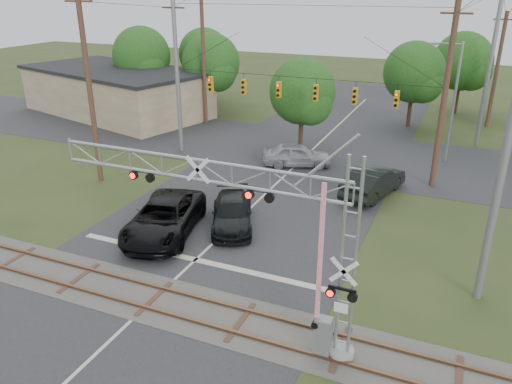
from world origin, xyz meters
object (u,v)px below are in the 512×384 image
at_px(traffic_signal_span, 310,89).
at_px(commercial_building, 116,91).
at_px(sedan_silver, 297,155).
at_px(car_dark, 232,213).
at_px(pickup_black, 164,218).
at_px(crossing_gantry, 252,222).
at_px(streetlight, 452,97).

xyz_separation_m(traffic_signal_span, commercial_building, (-22.97, 8.32, -3.43)).
bearing_deg(sedan_silver, car_dark, 158.64).
bearing_deg(pickup_black, traffic_signal_span, 59.51).
height_order(pickup_black, car_dark, pickup_black).
xyz_separation_m(traffic_signal_span, car_dark, (-0.91, -10.44, -4.94)).
distance_m(crossing_gantry, streetlight, 24.48).
xyz_separation_m(car_dark, streetlight, (9.78, 16.01, 4.07)).
bearing_deg(crossing_gantry, streetlight, 77.92).
bearing_deg(sedan_silver, pickup_black, 146.28).
bearing_deg(commercial_building, pickup_black, -32.12).
relative_size(pickup_black, streetlight, 0.77).
relative_size(traffic_signal_span, commercial_building, 0.91).
distance_m(sedan_silver, streetlight, 11.79).
bearing_deg(streetlight, crossing_gantry, -102.08).
bearing_deg(car_dark, traffic_signal_span, 60.22).
bearing_deg(sedan_silver, traffic_signal_span, -126.98).
bearing_deg(pickup_black, commercial_building, 118.42).
relative_size(car_dark, streetlight, 0.61).
bearing_deg(pickup_black, car_dark, 24.41).
distance_m(pickup_black, streetlight, 22.56).
height_order(pickup_black, streetlight, streetlight).
relative_size(crossing_gantry, commercial_building, 0.55).
bearing_deg(streetlight, pickup_black, -124.66).
bearing_deg(pickup_black, crossing_gantry, -50.99).
height_order(traffic_signal_span, car_dark, traffic_signal_span).
distance_m(pickup_black, commercial_building, 28.50).
height_order(crossing_gantry, pickup_black, crossing_gantry).
relative_size(commercial_building, streetlight, 2.46).
distance_m(pickup_black, car_dark, 3.64).
xyz_separation_m(crossing_gantry, streetlight, (5.12, 23.94, 0.15)).
bearing_deg(commercial_building, sedan_silver, -4.59).
relative_size(crossing_gantry, sedan_silver, 2.38).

